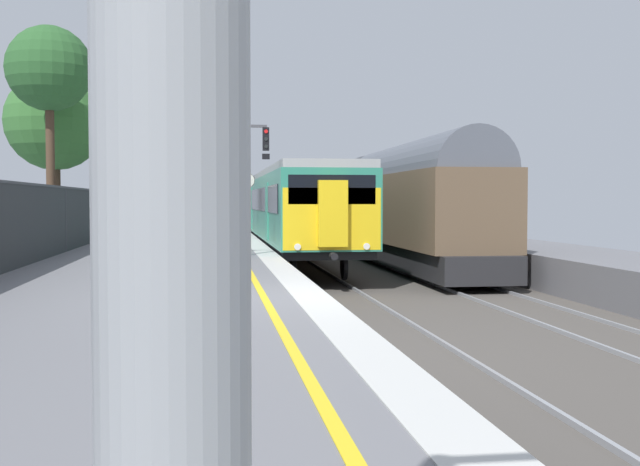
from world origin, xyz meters
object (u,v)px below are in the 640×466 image
at_px(signal_gantry, 253,166).
at_px(platform_lamp_mid, 209,139).
at_px(freight_train_adjacent_track, 324,201).
at_px(commuter_train_at_platform, 272,206).
at_px(background_tree_left, 57,124).
at_px(background_tree_centre, 47,72).
at_px(speed_limit_sign, 247,197).

xyz_separation_m(signal_gantry, platform_lamp_mid, (-1.83, -13.51, 0.08)).
relative_size(freight_train_adjacent_track, signal_gantry, 12.55).
height_order(commuter_train_at_platform, platform_lamp_mid, platform_lamp_mid).
xyz_separation_m(background_tree_left, background_tree_centre, (0.41, -4.00, 1.50)).
bearing_deg(speed_limit_sign, platform_lamp_mid, -97.86).
xyz_separation_m(platform_lamp_mid, background_tree_left, (-6.31, 13.80, 1.66)).
bearing_deg(platform_lamp_mid, speed_limit_sign, 82.14).
bearing_deg(signal_gantry, background_tree_left, 177.98).
distance_m(freight_train_adjacent_track, speed_limit_sign, 20.21).
height_order(commuter_train_at_platform, speed_limit_sign, commuter_train_at_platform).
bearing_deg(freight_train_adjacent_track, background_tree_left, -130.36).
distance_m(signal_gantry, speed_limit_sign, 3.34).
distance_m(freight_train_adjacent_track, signal_gantry, 17.26).
height_order(background_tree_left, background_tree_centre, background_tree_centre).
bearing_deg(freight_train_adjacent_track, background_tree_centre, -123.42).
xyz_separation_m(platform_lamp_mid, background_tree_centre, (-5.91, 9.80, 3.17)).
distance_m(commuter_train_at_platform, speed_limit_sign, 11.15).
height_order(freight_train_adjacent_track, background_tree_left, background_tree_left).
bearing_deg(freight_train_adjacent_track, speed_limit_sign, -106.83).
height_order(freight_train_adjacent_track, platform_lamp_mid, platform_lamp_mid).
height_order(commuter_train_at_platform, background_tree_centre, background_tree_centre).
height_order(speed_limit_sign, background_tree_centre, background_tree_centre).
relative_size(signal_gantry, speed_limit_sign, 1.83).
relative_size(commuter_train_at_platform, platform_lamp_mid, 8.11).
bearing_deg(speed_limit_sign, freight_train_adjacent_track, 73.17).
xyz_separation_m(signal_gantry, speed_limit_sign, (-0.38, -3.04, -1.33)).
bearing_deg(signal_gantry, commuter_train_at_platform, 79.54).
distance_m(commuter_train_at_platform, freight_train_adjacent_track, 9.27).
bearing_deg(freight_train_adjacent_track, platform_lamp_mid, -103.75).
bearing_deg(background_tree_centre, speed_limit_sign, 5.16).
height_order(signal_gantry, speed_limit_sign, signal_gantry).
relative_size(commuter_train_at_platform, speed_limit_sign, 16.02).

